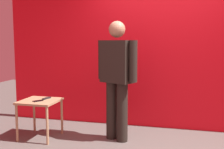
{
  "coord_description": "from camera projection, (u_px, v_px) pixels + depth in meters",
  "views": [
    {
      "loc": [
        0.31,
        -3.2,
        1.45
      ],
      "look_at": [
        -0.65,
        0.55,
        0.99
      ],
      "focal_mm": 44.09,
      "sensor_mm": 36.0,
      "label": 1
    }
  ],
  "objects": [
    {
      "name": "tv_remote",
      "position": [
        47.0,
        98.0,
        4.21
      ],
      "size": [
        0.07,
        0.17,
        0.02
      ],
      "primitive_type": "cube",
      "rotation": [
        0.0,
        0.0,
        -0.17
      ],
      "color": "black",
      "rests_on": "side_table"
    },
    {
      "name": "back_wall_red",
      "position": [
        163.0,
        47.0,
        4.57
      ],
      "size": [
        5.55,
        0.12,
        2.71
      ],
      "primitive_type": "cube",
      "color": "red",
      "rests_on": "ground_plane"
    },
    {
      "name": "standing_person",
      "position": [
        117.0,
        75.0,
        3.98
      ],
      "size": [
        0.67,
        0.41,
        1.74
      ],
      "color": "black",
      "rests_on": "ground_plane"
    },
    {
      "name": "side_table",
      "position": [
        40.0,
        106.0,
        4.13
      ],
      "size": [
        0.55,
        0.55,
        0.58
      ],
      "color": "tan",
      "rests_on": "ground_plane"
    },
    {
      "name": "cell_phone",
      "position": [
        38.0,
        101.0,
        4.05
      ],
      "size": [
        0.14,
        0.16,
        0.01
      ],
      "primitive_type": "cube",
      "rotation": [
        0.0,
        0.0,
        -0.6
      ],
      "color": "black",
      "rests_on": "side_table"
    }
  ]
}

